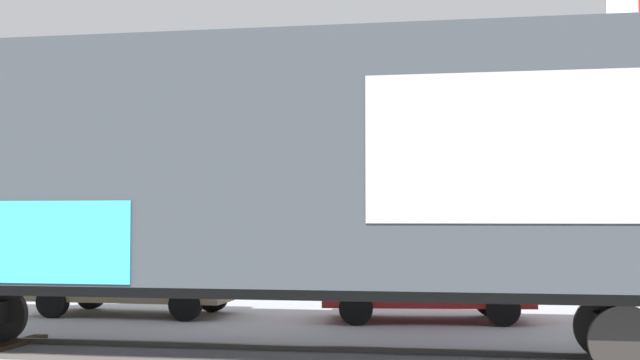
# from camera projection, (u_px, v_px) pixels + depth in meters

# --- Properties ---
(ground_plane) EXTENTS (260.00, 260.00, 0.00)m
(ground_plane) POSITION_uv_depth(u_px,v_px,m) (332.00, 359.00, 11.97)
(ground_plane) COLOR #B2B5BC
(track) EXTENTS (60.00, 4.60, 0.08)m
(track) POSITION_uv_depth(u_px,v_px,m) (276.00, 355.00, 12.07)
(track) COLOR #4C4742
(track) RESTS_ON ground_plane
(freight_car) EXTENTS (15.91, 3.76, 4.72)m
(freight_car) POSITION_uv_depth(u_px,v_px,m) (274.00, 170.00, 12.20)
(freight_car) COLOR #33383D
(freight_car) RESTS_ON ground_plane
(hillside) EXTENTS (153.77, 29.90, 17.69)m
(hillside) POSITION_uv_depth(u_px,v_px,m) (408.00, 175.00, 88.39)
(hillside) COLOR gray
(hillside) RESTS_ON ground_plane
(parked_car_tan) EXTENTS (4.30, 2.15, 1.63)m
(parked_car_tan) POSITION_uv_depth(u_px,v_px,m) (134.00, 275.00, 17.56)
(parked_car_tan) COLOR #9E8966
(parked_car_tan) RESTS_ON ground_plane
(parked_car_red) EXTENTS (4.15, 2.09, 1.86)m
(parked_car_red) POSITION_uv_depth(u_px,v_px,m) (421.00, 273.00, 16.58)
(parked_car_red) COLOR #B21E1E
(parked_car_red) RESTS_ON ground_plane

